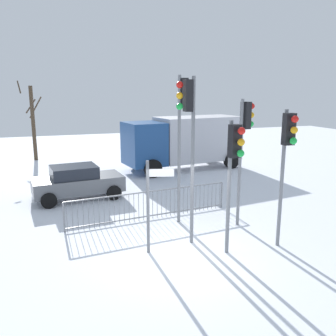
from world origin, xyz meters
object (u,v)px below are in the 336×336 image
traffic_light_rear_right (234,159)px  bare_tree_centre (33,121)px  traffic_light_mid_left (287,148)px  traffic_light_foreground_right (244,134)px  delivery_truck (184,140)px  traffic_light_mid_right (183,117)px  traffic_light_foreground_left (189,124)px  direction_sign_post (150,202)px  car_grey_far (77,182)px

traffic_light_rear_right → bare_tree_centre: size_ratio=0.73×
traffic_light_mid_left → traffic_light_foreground_right: size_ratio=0.94×
traffic_light_foreground_right → delivery_truck: 9.41m
traffic_light_mid_right → traffic_light_rear_right: size_ratio=1.34×
traffic_light_foreground_left → bare_tree_centre: (-4.71, 15.89, -1.07)m
traffic_light_rear_right → direction_sign_post: size_ratio=1.41×
direction_sign_post → traffic_light_mid_left: bearing=1.0°
traffic_light_rear_right → car_grey_far: bearing=-74.8°
traffic_light_foreground_right → direction_sign_post: bearing=-84.1°
bare_tree_centre → car_grey_far: bearing=-79.2°
traffic_light_rear_right → traffic_light_foreground_right: (1.52, 2.02, 0.38)m
delivery_truck → direction_sign_post: bearing=55.8°
direction_sign_post → car_grey_far: size_ratio=0.69×
traffic_light_foreground_right → delivery_truck: traffic_light_foreground_right is taller
traffic_light_rear_right → delivery_truck: size_ratio=0.53×
bare_tree_centre → traffic_light_foreground_right: bearing=-64.7°
traffic_light_rear_right → direction_sign_post: (-2.13, 0.88, -1.28)m
traffic_light_mid_right → traffic_light_foreground_right: 2.14m
traffic_light_mid_left → traffic_light_foreground_right: 2.10m
traffic_light_rear_right → traffic_light_foreground_right: size_ratio=0.88×
traffic_light_mid_right → traffic_light_foreground_left: size_ratio=1.02×
delivery_truck → traffic_light_mid_left: bearing=75.6°
traffic_light_mid_left → delivery_truck: 11.41m
traffic_light_foreground_left → bare_tree_centre: bearing=21.1°
traffic_light_mid_right → traffic_light_foreground_left: traffic_light_mid_right is taller
traffic_light_rear_right → traffic_light_mid_right: bearing=-95.5°
traffic_light_foreground_left → bare_tree_centre: bare_tree_centre is taller
direction_sign_post → bare_tree_centre: bare_tree_centre is taller
traffic_light_mid_left → traffic_light_rear_right: (-1.68, 0.06, -0.20)m
delivery_truck → bare_tree_centre: bare_tree_centre is taller
car_grey_far → bare_tree_centre: (-1.91, 10.01, 1.86)m
traffic_light_mid_left → direction_sign_post: bearing=-10.9°
traffic_light_foreground_left → traffic_light_rear_right: bearing=-138.3°
traffic_light_mid_right → car_grey_far: traffic_light_mid_right is taller
traffic_light_foreground_right → direction_sign_post: 4.17m
bare_tree_centre → traffic_light_foreground_left: bearing=-73.5°
traffic_light_mid_right → traffic_light_foreground_right: size_ratio=1.18×
traffic_light_mid_left → direction_sign_post: size_ratio=1.51×
traffic_light_rear_right → delivery_truck: traffic_light_rear_right is taller
traffic_light_foreground_left → delivery_truck: (3.86, 10.05, -1.95)m
traffic_light_mid_right → direction_sign_post: bearing=-31.6°
traffic_light_foreground_right → car_grey_far: bearing=-145.4°
traffic_light_foreground_left → direction_sign_post: traffic_light_foreground_left is taller
traffic_light_mid_left → car_grey_far: (-5.35, 7.10, -2.26)m
traffic_light_rear_right → car_grey_far: traffic_light_rear_right is taller
direction_sign_post → traffic_light_foreground_right: bearing=32.3°
car_grey_far → delivery_truck: 7.91m
traffic_light_mid_right → direction_sign_post: (-1.78, -2.04, -2.22)m
traffic_light_mid_right → traffic_light_mid_left: bearing=43.7°
direction_sign_post → delivery_truck: delivery_truck is taller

